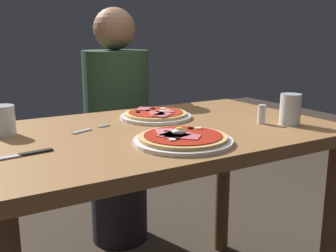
% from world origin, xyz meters
% --- Properties ---
extents(dining_table, '(1.20, 0.74, 0.75)m').
position_xyz_m(dining_table, '(0.00, 0.00, 0.62)').
color(dining_table, olive).
rests_on(dining_table, ground).
extents(pizza_foreground, '(0.29, 0.29, 0.05)m').
position_xyz_m(pizza_foreground, '(-0.02, -0.20, 0.76)').
color(pizza_foreground, white).
rests_on(pizza_foreground, dining_table).
extents(pizza_across_left, '(0.27, 0.27, 0.03)m').
position_xyz_m(pizza_across_left, '(0.08, 0.15, 0.76)').
color(pizza_across_left, white).
rests_on(pizza_across_left, dining_table).
extents(water_glass_near, '(0.07, 0.07, 0.11)m').
position_xyz_m(water_glass_near, '(0.43, -0.18, 0.80)').
color(water_glass_near, silver).
rests_on(water_glass_near, dining_table).
extents(water_glass_far, '(0.08, 0.08, 0.09)m').
position_xyz_m(water_glass_far, '(-0.45, 0.17, 0.79)').
color(water_glass_far, silver).
rests_on(water_glass_far, dining_table).
extents(fork, '(0.15, 0.07, 0.00)m').
position_xyz_m(fork, '(-0.20, 0.09, 0.75)').
color(fork, silver).
rests_on(fork, dining_table).
extents(knife, '(0.20, 0.04, 0.01)m').
position_xyz_m(knife, '(-0.45, -0.09, 0.75)').
color(knife, silver).
rests_on(knife, dining_table).
extents(salt_shaker, '(0.03, 0.03, 0.07)m').
position_xyz_m(salt_shaker, '(0.35, -0.12, 0.78)').
color(salt_shaker, white).
rests_on(salt_shaker, dining_table).
extents(diner_person, '(0.32, 0.32, 1.18)m').
position_xyz_m(diner_person, '(0.15, 0.67, 0.56)').
color(diner_person, black).
rests_on(diner_person, ground).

